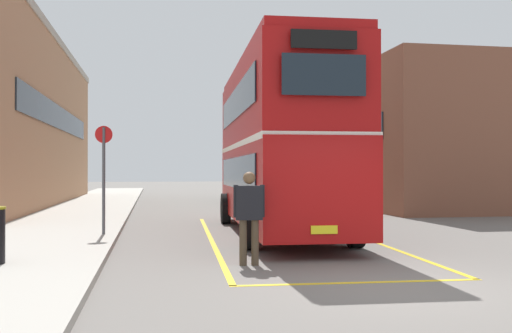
% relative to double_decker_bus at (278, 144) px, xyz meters
% --- Properties ---
extents(ground_plane, '(135.60, 135.60, 0.00)m').
position_rel_double_decker_bus_xyz_m(ground_plane, '(0.17, 6.78, -2.51)').
color(ground_plane, '#66605B').
extents(sidewalk_left, '(4.00, 57.60, 0.14)m').
position_rel_double_decker_bus_xyz_m(sidewalk_left, '(-6.33, 9.18, -2.44)').
color(sidewalk_left, '#A39E93').
rests_on(sidewalk_left, ground).
extents(depot_building_right, '(6.99, 15.74, 6.49)m').
position_rel_double_decker_bus_xyz_m(depot_building_right, '(9.13, 12.18, 0.74)').
color(depot_building_right, brown).
rests_on(depot_building_right, ground).
extents(double_decker_bus, '(3.03, 10.32, 4.75)m').
position_rel_double_decker_bus_xyz_m(double_decker_bus, '(0.00, 0.00, 0.00)').
color(double_decker_bus, black).
rests_on(double_decker_bus, ground).
extents(single_deck_bus, '(2.81, 8.50, 3.02)m').
position_rel_double_decker_bus_xyz_m(single_deck_bus, '(3.75, 17.29, -0.87)').
color(single_deck_bus, black).
rests_on(single_deck_bus, ground).
extents(pedestrian_boarding, '(0.58, 0.27, 1.74)m').
position_rel_double_decker_bus_xyz_m(pedestrian_boarding, '(-1.68, -5.16, -1.50)').
color(pedestrian_boarding, '#473828').
rests_on(pedestrian_boarding, ground).
extents(bus_stop_sign, '(0.43, 0.14, 2.76)m').
position_rel_double_decker_bus_xyz_m(bus_stop_sign, '(-4.69, -0.55, -0.72)').
color(bus_stop_sign, '#4C4C51').
rests_on(bus_stop_sign, sidewalk_left).
extents(bay_marking_yellow, '(4.60, 12.40, 0.01)m').
position_rel_double_decker_bus_xyz_m(bay_marking_yellow, '(-0.04, -1.89, -2.51)').
color(bay_marking_yellow, gold).
rests_on(bay_marking_yellow, ground).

